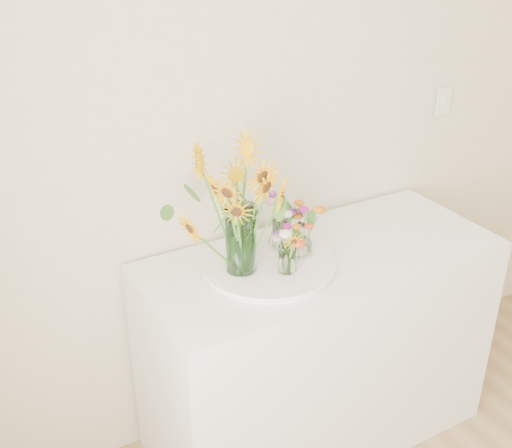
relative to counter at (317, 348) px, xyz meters
name	(u,v)px	position (x,y,z in m)	size (l,w,h in m)	color
counter	(317,348)	(0.00, 0.00, 0.00)	(1.40, 0.60, 0.90)	white
tray	(268,266)	(-0.24, 0.01, 0.46)	(0.47, 0.47, 0.03)	white
mason_jar	(241,239)	(-0.35, 0.01, 0.60)	(0.11, 0.11, 0.25)	#B6EEDD
sunflower_bouquet	(240,208)	(-0.35, 0.01, 0.72)	(0.74, 0.74, 0.50)	#F4AC05
small_vase_a	(287,259)	(-0.21, -0.08, 0.53)	(0.06, 0.06, 0.11)	white
wildflower_posy_a	(287,248)	(-0.21, -0.08, 0.57)	(0.18, 0.18, 0.20)	#CC6811
small_vase_b	(300,239)	(-0.10, 0.00, 0.54)	(0.09, 0.09, 0.13)	white
wildflower_posy_b	(301,228)	(-0.10, 0.00, 0.58)	(0.22, 0.22, 0.22)	#CC6811
small_vase_c	(281,233)	(-0.13, 0.09, 0.53)	(0.07, 0.07, 0.12)	white
wildflower_posy_c	(281,223)	(-0.13, 0.09, 0.58)	(0.20, 0.20, 0.21)	#CC6811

